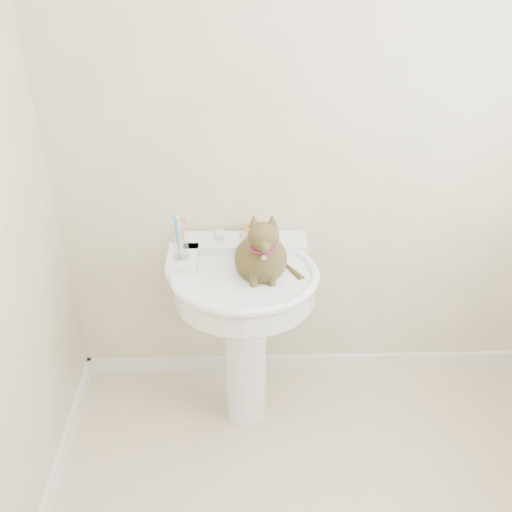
{
  "coord_description": "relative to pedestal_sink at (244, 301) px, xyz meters",
  "views": [
    {
      "loc": [
        -0.31,
        -1.04,
        2.06
      ],
      "look_at": [
        -0.26,
        0.8,
        0.87
      ],
      "focal_mm": 40.0,
      "sensor_mm": 36.0,
      "label": 1
    }
  ],
  "objects": [
    {
      "name": "pedestal_sink",
      "position": [
        0.0,
        0.0,
        0.0
      ],
      "size": [
        0.6,
        0.59,
        0.83
      ],
      "color": "white",
      "rests_on": "floor"
    },
    {
      "name": "baseboard_back",
      "position": [
        0.31,
        0.28,
        -0.61
      ],
      "size": [
        2.2,
        0.02,
        0.09
      ],
      "primitive_type": "cube",
      "color": "white",
      "rests_on": "floor"
    },
    {
      "name": "soap_bar",
      "position": [
        0.05,
        0.24,
        0.19
      ],
      "size": [
        0.09,
        0.06,
        0.03
      ],
      "primitive_type": "cube",
      "rotation": [
        0.0,
        0.0,
        -0.06
      ],
      "color": "#D36224",
      "rests_on": "pedestal_sink"
    },
    {
      "name": "faucet",
      "position": [
        0.0,
        0.15,
        0.22
      ],
      "size": [
        0.28,
        0.12,
        0.14
      ],
      "color": "silver",
      "rests_on": "pedestal_sink"
    },
    {
      "name": "wall_back",
      "position": [
        0.31,
        0.29,
        0.6
      ],
      "size": [
        2.2,
        0.0,
        2.5
      ],
      "primitive_type": null,
      "color": "beige",
      "rests_on": "ground"
    },
    {
      "name": "toothbrush_cup",
      "position": [
        -0.25,
        0.06,
        0.23
      ],
      "size": [
        0.07,
        0.07,
        0.18
      ],
      "rotation": [
        0.0,
        0.0,
        0.01
      ],
      "color": "silver",
      "rests_on": "pedestal_sink"
    },
    {
      "name": "cat",
      "position": [
        0.07,
        -0.01,
        0.22
      ],
      "size": [
        0.23,
        0.28,
        0.42
      ],
      "rotation": [
        0.0,
        0.0,
        0.05
      ],
      "color": "brown",
      "rests_on": "pedestal_sink"
    }
  ]
}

